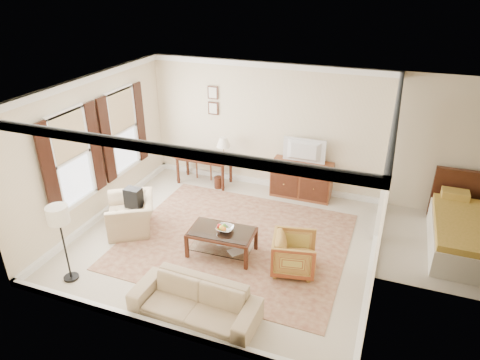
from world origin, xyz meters
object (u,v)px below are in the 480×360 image
Objects in this scene: striped_armchair at (294,252)px; coffee_table at (222,236)px; sofa at (194,297)px; tv at (304,144)px; sideboard at (302,179)px; writing_desk at (204,159)px; club_armchair at (131,209)px.

coffee_table is at bearing 78.15° from striped_armchair.
tv is at bearing 84.40° from sofa.
sofa reaches higher than striped_armchair.
striped_armchair is (0.50, -2.67, -0.90)m from tv.
sideboard is at bearing -0.55° from striped_armchair.
striped_armchair is at bearing -79.40° from sideboard.
sofa is at bearing 134.23° from striped_armchair.
writing_desk is 1.48× the size of tv.
coffee_table is (-0.83, -2.67, -0.03)m from sideboard.
tv is 4.39m from sofa.
sideboard is at bearing -90.00° from tv.
writing_desk is 2.44m from club_armchair.
club_armchair is (-2.82, -2.51, -0.82)m from tv.
writing_desk is 2.43m from tv.
striped_armchair is (1.33, -0.02, -0.01)m from coffee_table.
sideboard is 1.81× the size of striped_armchair.
coffee_table is (-0.83, -2.65, -0.89)m from tv.
tv is at bearing 3.02° from writing_desk.
writing_desk is 1.79× the size of striped_armchair.
writing_desk is 0.99× the size of sideboard.
coffee_table is at bearing -59.21° from writing_desk.
sofa is at bearing 19.85° from club_armchair.
writing_desk is 4.49m from sofa.
club_armchair reaches higher than sofa.
writing_desk is 0.70× the size of sofa.
sideboard is 1.50× the size of tv.
sideboard is 1.12× the size of coffee_table.
sideboard is (2.33, 0.14, -0.20)m from writing_desk.
coffee_table is 1.61× the size of striped_armchair.
club_armchair is (-0.48, -2.38, -0.17)m from writing_desk.
writing_desk is at bearing 3.02° from tv.
writing_desk is at bearing 36.95° from striped_armchair.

